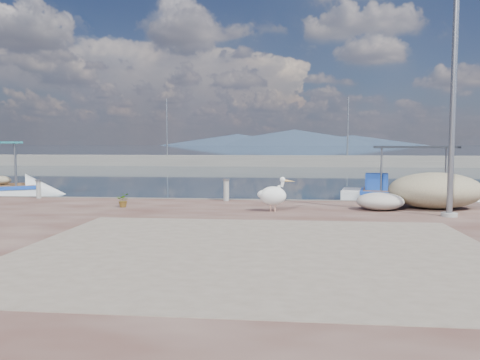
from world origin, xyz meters
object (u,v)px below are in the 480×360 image
object	(u,v)px
boat_right	(412,199)
pelican	(273,195)
lamp_post	(453,96)
bollard_near	(226,189)

from	to	relation	value
boat_right	pelican	bearing A→B (deg)	-121.53
lamp_post	bollard_near	size ratio (longest dim) A/B	8.87
lamp_post	bollard_near	distance (m)	7.76
boat_right	bollard_near	size ratio (longest dim) A/B	7.75
lamp_post	bollard_near	xyz separation A→B (m)	(-6.61, 2.86, -2.87)
boat_right	pelican	distance (m)	8.19
pelican	bollard_near	world-z (taller)	pelican
lamp_post	boat_right	bearing A→B (deg)	84.31
boat_right	pelican	xyz separation A→B (m)	(-5.52, -6.01, 0.77)
pelican	lamp_post	world-z (taller)	lamp_post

